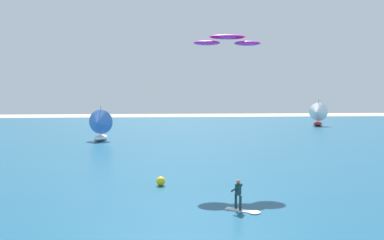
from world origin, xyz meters
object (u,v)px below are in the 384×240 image
Objects in this scene: kitesurfer at (241,200)px; sailboat_center_horizon at (317,114)px; marker_buoy at (161,181)px; kite at (227,41)px; sailboat_mid_left at (99,125)px.

sailboat_center_horizon reaches higher than kitesurfer.
kitesurfer is 7.46m from marker_buoy.
kite is at bearing 28.67° from marker_buoy.
sailboat_mid_left is at bearing 119.77° from kite.
sailboat_center_horizon is at bearing 60.58° from kite.
sailboat_mid_left is (-12.85, 22.47, -8.03)m from kite.
marker_buoy is at bearing -151.33° from kite.
kitesurfer is at bearing -94.04° from kite.
sailboat_center_horizon is 7.83× the size of marker_buoy.
sailboat_mid_left is 7.30× the size of marker_buoy.
kitesurfer is at bearing -54.78° from marker_buoy.
kite is 8.11× the size of marker_buoy.
kitesurfer is at bearing -115.57° from sailboat_center_horizon.
marker_buoy is at bearing -122.62° from sailboat_center_horizon.
kite is at bearing -119.42° from sailboat_center_horizon.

